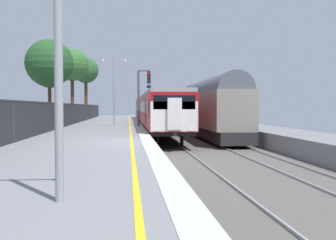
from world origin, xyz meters
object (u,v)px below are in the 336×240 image
object	(u,v)px
background_tree_left	(85,72)
background_tree_centre	(50,65)
freight_train_adjacent_track	(185,107)
signal_gantry	(142,91)
platform_lamp_mid	(114,86)
commuter_train_at_platform	(152,110)
background_tree_right	(72,66)
platform_lamp_near	(58,23)

from	to	relation	value
background_tree_left	background_tree_centre	size ratio (longest dim) A/B	1.15
freight_train_adjacent_track	signal_gantry	xyz separation A→B (m)	(-5.46, -13.07, 1.27)
platform_lamp_mid	background_tree_left	distance (m)	23.93
commuter_train_at_platform	platform_lamp_mid	distance (m)	11.56
signal_gantry	background_tree_right	bearing A→B (deg)	121.14
freight_train_adjacent_track	signal_gantry	bearing A→B (deg)	-112.68
platform_lamp_near	background_tree_right	distance (m)	38.71
freight_train_adjacent_track	background_tree_centre	bearing A→B (deg)	-139.52
platform_lamp_mid	background_tree_right	distance (m)	13.75
platform_lamp_near	background_tree_right	bearing A→B (deg)	97.55
platform_lamp_near	background_tree_left	size ratio (longest dim) A/B	0.58
background_tree_left	background_tree_right	bearing A→B (deg)	-91.57
commuter_train_at_platform	platform_lamp_mid	xyz separation A→B (m)	(-3.71, -10.77, 1.98)
platform_lamp_near	background_tree_right	xyz separation A→B (m)	(-5.07, 38.25, 3.16)
commuter_train_at_platform	signal_gantry	size ratio (longest dim) A/B	9.21
commuter_train_at_platform	platform_lamp_near	bearing A→B (deg)	-95.80
commuter_train_at_platform	background_tree_right	xyz separation A→B (m)	(-8.78, 1.70, 4.80)
freight_train_adjacent_track	platform_lamp_near	bearing A→B (deg)	-101.14
background_tree_left	platform_lamp_near	bearing A→B (deg)	-84.44
signal_gantry	background_tree_right	world-z (taller)	background_tree_right
signal_gantry	background_tree_centre	size ratio (longest dim) A/B	0.63
signal_gantry	platform_lamp_mid	distance (m)	2.31
platform_lamp_near	background_tree_left	xyz separation A→B (m)	(-4.77, 49.01, 3.52)
freight_train_adjacent_track	background_tree_centre	size ratio (longest dim) A/B	6.28
background_tree_left	background_tree_centre	xyz separation A→B (m)	(-0.72, -21.08, -1.35)
background_tree_centre	background_tree_right	size ratio (longest dim) A/B	0.90
platform_lamp_mid	background_tree_left	bearing A→B (deg)	101.61
freight_train_adjacent_track	background_tree_right	world-z (taller)	background_tree_right
platform_lamp_near	freight_train_adjacent_track	bearing A→B (deg)	78.86
commuter_train_at_platform	platform_lamp_near	world-z (taller)	platform_lamp_near
background_tree_centre	signal_gantry	bearing A→B (deg)	-13.09
commuter_train_at_platform	background_tree_right	distance (m)	10.15
commuter_train_at_platform	background_tree_centre	world-z (taller)	background_tree_centre
platform_lamp_mid	background_tree_centre	size ratio (longest dim) A/B	0.76
commuter_train_at_platform	platform_lamp_mid	bearing A→B (deg)	-109.01
commuter_train_at_platform	signal_gantry	bearing A→B (deg)	-97.97
commuter_train_at_platform	signal_gantry	world-z (taller)	signal_gantry
background_tree_left	background_tree_right	distance (m)	10.77
commuter_train_at_platform	signal_gantry	xyz separation A→B (m)	(-1.46, -10.42, 1.62)
platform_lamp_mid	signal_gantry	bearing A→B (deg)	8.91
platform_lamp_mid	background_tree_right	size ratio (longest dim) A/B	0.68
background_tree_right	platform_lamp_near	bearing A→B (deg)	-82.45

